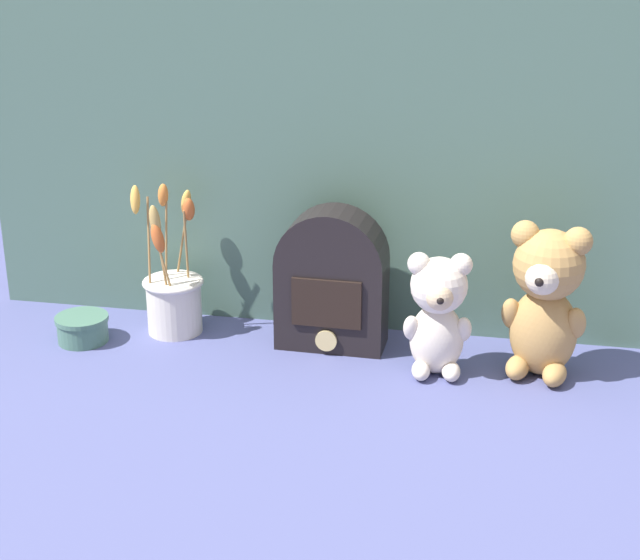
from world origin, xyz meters
TOP-DOWN VIEW (x-y plane):
  - ground_plane at (0.00, 0.00)m, footprint 4.00×4.00m
  - backdrop_wall at (0.00, 0.17)m, footprint 1.41×0.02m
  - teddy_bear_large at (0.41, 0.01)m, footprint 0.16×0.14m
  - teddy_bear_medium at (0.22, -0.02)m, footprint 0.13×0.12m
  - flower_vase at (-0.30, 0.07)m, footprint 0.13×0.13m
  - vintage_radio at (0.01, 0.07)m, footprint 0.21×0.10m
  - decorative_tin_tall at (-0.46, -0.01)m, footprint 0.10×0.10m

SIDE VIEW (x-z plane):
  - ground_plane at x=0.00m, z-range 0.00..0.00m
  - decorative_tin_tall at x=-0.46m, z-range 0.00..0.05m
  - flower_vase at x=-0.30m, z-range -0.07..0.23m
  - teddy_bear_medium at x=0.22m, z-range 0.00..0.23m
  - vintage_radio at x=0.01m, z-range -0.01..0.27m
  - teddy_bear_large at x=0.41m, z-range 0.01..0.29m
  - backdrop_wall at x=0.00m, z-range 0.00..0.68m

